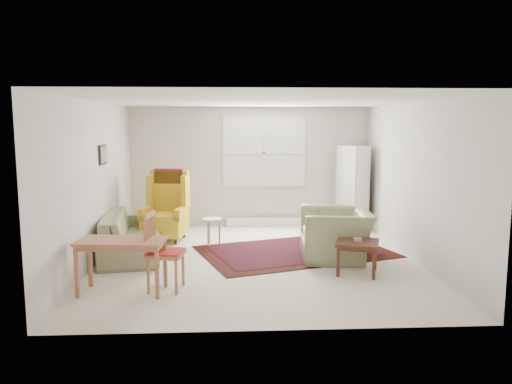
{
  "coord_description": "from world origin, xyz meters",
  "views": [
    {
      "loc": [
        -0.42,
        -7.71,
        2.15
      ],
      "look_at": [
        0.0,
        0.3,
        1.05
      ],
      "focal_mm": 35.0,
      "sensor_mm": 36.0,
      "label": 1
    }
  ],
  "objects_px": {
    "sofa": "(132,225)",
    "desk": "(122,266)",
    "coffee_table": "(357,257)",
    "desk_chair": "(166,252)",
    "armchair": "(336,229)",
    "cabinet": "(353,187)",
    "stool": "(212,231)",
    "wingback_chair": "(164,205)"
  },
  "relations": [
    {
      "from": "coffee_table",
      "to": "desk_chair",
      "type": "bearing_deg",
      "value": -167.54
    },
    {
      "from": "wingback_chair",
      "to": "desk_chair",
      "type": "height_order",
      "value": "wingback_chair"
    },
    {
      "from": "desk_chair",
      "to": "stool",
      "type": "bearing_deg",
      "value": -3.44
    },
    {
      "from": "armchair",
      "to": "desk",
      "type": "bearing_deg",
      "value": -59.62
    },
    {
      "from": "armchair",
      "to": "desk",
      "type": "distance_m",
      "value": 3.42
    },
    {
      "from": "sofa",
      "to": "wingback_chair",
      "type": "xyz_separation_m",
      "value": [
        0.43,
        0.86,
        0.19
      ]
    },
    {
      "from": "sofa",
      "to": "wingback_chair",
      "type": "distance_m",
      "value": 0.98
    },
    {
      "from": "desk",
      "to": "desk_chair",
      "type": "distance_m",
      "value": 0.57
    },
    {
      "from": "sofa",
      "to": "cabinet",
      "type": "height_order",
      "value": "cabinet"
    },
    {
      "from": "coffee_table",
      "to": "sofa",
      "type": "bearing_deg",
      "value": 158.67
    },
    {
      "from": "stool",
      "to": "desk_chair",
      "type": "bearing_deg",
      "value": -101.97
    },
    {
      "from": "desk_chair",
      "to": "armchair",
      "type": "bearing_deg",
      "value": -52.06
    },
    {
      "from": "coffee_table",
      "to": "desk",
      "type": "height_order",
      "value": "desk"
    },
    {
      "from": "armchair",
      "to": "wingback_chair",
      "type": "relative_size",
      "value": 0.92
    },
    {
      "from": "sofa",
      "to": "desk",
      "type": "distance_m",
      "value": 2.04
    },
    {
      "from": "wingback_chair",
      "to": "desk_chair",
      "type": "xyz_separation_m",
      "value": [
        0.37,
        -2.8,
        -0.15
      ]
    },
    {
      "from": "sofa",
      "to": "stool",
      "type": "bearing_deg",
      "value": -77.49
    },
    {
      "from": "coffee_table",
      "to": "stool",
      "type": "relative_size",
      "value": 1.21
    },
    {
      "from": "coffee_table",
      "to": "cabinet",
      "type": "xyz_separation_m",
      "value": [
        0.69,
        3.14,
        0.61
      ]
    },
    {
      "from": "sofa",
      "to": "armchair",
      "type": "height_order",
      "value": "armchair"
    },
    {
      "from": "cabinet",
      "to": "sofa",
      "type": "bearing_deg",
      "value": -179.44
    },
    {
      "from": "stool",
      "to": "desk_chair",
      "type": "relative_size",
      "value": 0.47
    },
    {
      "from": "sofa",
      "to": "desk",
      "type": "relative_size",
      "value": 2.12
    },
    {
      "from": "stool",
      "to": "cabinet",
      "type": "height_order",
      "value": "cabinet"
    },
    {
      "from": "armchair",
      "to": "desk_chair",
      "type": "bearing_deg",
      "value": -56.2
    },
    {
      "from": "cabinet",
      "to": "desk",
      "type": "relative_size",
      "value": 1.55
    },
    {
      "from": "stool",
      "to": "desk",
      "type": "bearing_deg",
      "value": -112.93
    },
    {
      "from": "armchair",
      "to": "stool",
      "type": "bearing_deg",
      "value": -112.22
    },
    {
      "from": "desk",
      "to": "desk_chair",
      "type": "bearing_deg",
      "value": 7.59
    },
    {
      "from": "cabinet",
      "to": "wingback_chair",
      "type": "bearing_deg",
      "value": 171.35
    },
    {
      "from": "sofa",
      "to": "coffee_table",
      "type": "relative_size",
      "value": 3.97
    },
    {
      "from": "wingback_chair",
      "to": "coffee_table",
      "type": "relative_size",
      "value": 2.25
    },
    {
      "from": "armchair",
      "to": "cabinet",
      "type": "xyz_separation_m",
      "value": [
        0.83,
        2.31,
        0.38
      ]
    },
    {
      "from": "armchair",
      "to": "desk_chair",
      "type": "relative_size",
      "value": 1.19
    },
    {
      "from": "wingback_chair",
      "to": "coffee_table",
      "type": "distance_m",
      "value": 3.78
    },
    {
      "from": "coffee_table",
      "to": "desk_chair",
      "type": "height_order",
      "value": "desk_chair"
    },
    {
      "from": "stool",
      "to": "desk",
      "type": "xyz_separation_m",
      "value": [
        -1.06,
        -2.51,
        0.11
      ]
    },
    {
      "from": "stool",
      "to": "desk",
      "type": "height_order",
      "value": "desk"
    },
    {
      "from": "sofa",
      "to": "cabinet",
      "type": "bearing_deg",
      "value": -74.53
    },
    {
      "from": "coffee_table",
      "to": "cabinet",
      "type": "bearing_deg",
      "value": 77.59
    },
    {
      "from": "stool",
      "to": "armchair",
      "type": "bearing_deg",
      "value": -26.61
    },
    {
      "from": "armchair",
      "to": "desk_chair",
      "type": "xyz_separation_m",
      "value": [
        -2.53,
        -1.43,
        0.04
      ]
    }
  ]
}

